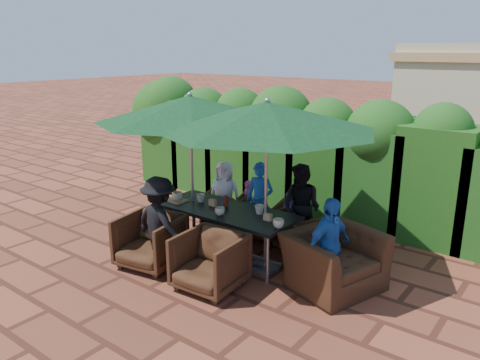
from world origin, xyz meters
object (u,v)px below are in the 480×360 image
Objects in this scene: umbrella_right at (267,116)px; umbrella_left at (190,109)px; chair_far_left at (224,208)px; chair_end_right at (334,252)px; chair_far_right at (300,229)px; chair_near_right at (210,259)px; chair_far_mid at (260,216)px; chair_near_left at (150,239)px; dining_table at (226,214)px.

umbrella_left is at bearing -179.37° from umbrella_right.
umbrella_right is 2.57m from chair_far_left.
chair_far_left is (-1.51, 0.93, -1.86)m from umbrella_right.
umbrella_right reaches higher than chair_end_right.
chair_far_left is at bearing 21.87° from chair_far_right.
chair_far_right is at bearing 69.81° from chair_end_right.
umbrella_right is at bearing 113.24° from chair_end_right.
umbrella_left reaches higher than chair_near_right.
chair_far_left is at bearing 148.57° from umbrella_right.
chair_end_right is (2.56, -0.83, 0.16)m from chair_far_left.
chair_end_right is (1.04, 0.09, -1.71)m from umbrella_right.
chair_far_mid is (0.77, 0.01, 0.01)m from chair_far_left.
umbrella_right is at bearing 108.87° from chair_far_right.
chair_near_left is (-0.62, -1.88, 0.07)m from chair_far_mid.
umbrella_left is 4.09× the size of chair_far_left.
chair_far_mid is 1.98m from chair_end_right.
umbrella_left is 3.44× the size of chair_near_right.
umbrella_left is at bearing 77.68° from chair_far_left.
dining_table is 3.13× the size of chair_far_left.
chair_far_mid is 0.86× the size of chair_near_right.
chair_near_right is (-0.33, -1.78, 0.06)m from chair_far_right.
dining_table is 1.18m from chair_near_left.
chair_end_right is at bearing 34.67° from chair_near_right.
chair_near_right is 1.65m from chair_end_right.
chair_near_left reaches higher than chair_near_right.
dining_table is at bearing 71.62° from chair_far_right.
umbrella_right is 4.20× the size of chair_far_mid.
umbrella_right reaches higher than chair_far_left.
chair_far_mid is 0.84× the size of chair_near_left.
umbrella_left is 2.97m from chair_end_right.
chair_near_left is at bearing 57.98° from chair_far_mid.
dining_table is 1.68m from umbrella_left.
umbrella_right is 4.25× the size of chair_far_right.
chair_end_right is at bearing 13.17° from chair_near_left.
chair_near_right is (0.47, -0.93, -0.26)m from dining_table.
chair_near_left is 2.63m from chair_end_right.
chair_far_mid is at bearing 83.05° from chair_end_right.
chair_far_mid is (-0.75, 0.93, -1.86)m from umbrella_right.
chair_far_right is at bearing 75.61° from chair_near_right.
chair_far_right is (1.60, -0.08, 0.00)m from chair_far_left.
umbrella_right reaches higher than chair_far_right.
chair_far_left is at bearing 90.12° from chair_end_right.
chair_far_left is 0.60× the size of chair_end_right.
chair_far_mid reaches higher than chair_far_right.
chair_near_left is at bearing -89.17° from umbrella_left.
dining_table is at bearing 78.58° from chair_far_mid.
chair_far_left is 2.69m from chair_end_right.
umbrella_left is at bearing -179.25° from dining_table.
umbrella_left is 2.18m from chair_far_mid.
chair_far_right is 1.23m from chair_end_right.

